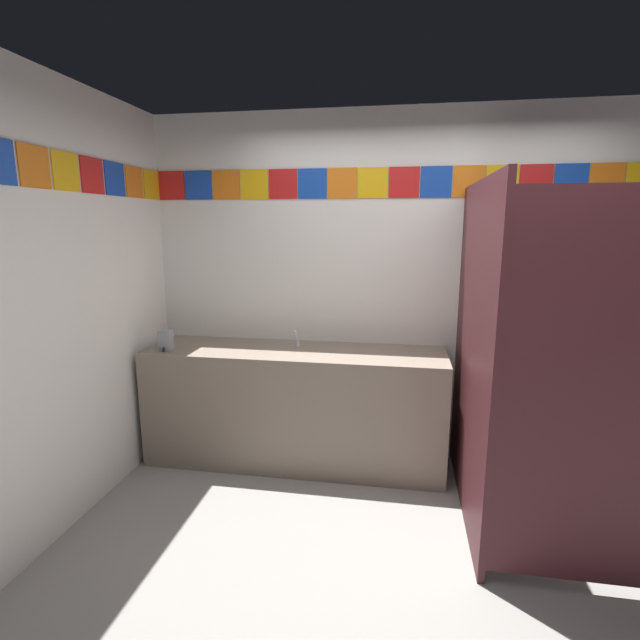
{
  "coord_description": "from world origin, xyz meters",
  "views": [
    {
      "loc": [
        -0.12,
        -2.19,
        1.8
      ],
      "look_at": [
        -0.63,
        0.84,
        1.18
      ],
      "focal_mm": 26.63,
      "sensor_mm": 36.0,
      "label": 1
    }
  ],
  "objects": [
    {
      "name": "wall_back",
      "position": [
        -0.0,
        1.48,
        1.32
      ],
      "size": [
        4.08,
        0.09,
        2.63
      ],
      "color": "white",
      "rests_on": "ground_plane"
    },
    {
      "name": "stall_divider",
      "position": [
        0.5,
        0.47,
        1.03
      ],
      "size": [
        0.92,
        1.43,
        2.05
      ],
      "color": "#471E23",
      "rests_on": "ground_plane"
    },
    {
      "name": "wall_side",
      "position": [
        -2.08,
        -0.0,
        1.32
      ],
      "size": [
        0.09,
        2.89,
        2.63
      ],
      "color": "white",
      "rests_on": "ground_plane"
    },
    {
      "name": "toilet",
      "position": [
        0.89,
        0.99,
        0.3
      ],
      "size": [
        0.39,
        0.49,
        0.74
      ],
      "color": "white",
      "rests_on": "ground_plane"
    },
    {
      "name": "soap_dispenser",
      "position": [
        -1.81,
        0.96,
        0.96
      ],
      "size": [
        0.09,
        0.09,
        0.16
      ],
      "color": "gray",
      "rests_on": "vanity_counter"
    },
    {
      "name": "vanity_counter",
      "position": [
        -0.88,
        1.15,
        0.45
      ],
      "size": [
        2.23,
        0.6,
        0.88
      ],
      "color": "gray",
      "rests_on": "ground_plane"
    },
    {
      "name": "faucet_center",
      "position": [
        -0.88,
        1.23,
        0.94
      ],
      "size": [
        0.04,
        0.1,
        0.14
      ],
      "color": "silver",
      "rests_on": "vanity_counter"
    },
    {
      "name": "ground_plane",
      "position": [
        0.0,
        0.0,
        0.0
      ],
      "size": [
        8.99,
        8.99,
        0.0
      ],
      "primitive_type": "plane",
      "color": "gray"
    }
  ]
}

